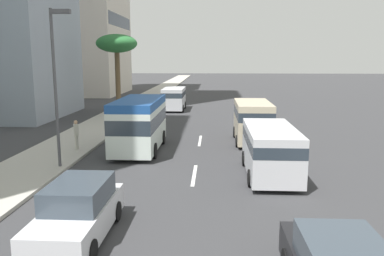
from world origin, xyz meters
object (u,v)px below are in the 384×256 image
(van_second, at_px, (270,148))
(street_lamp, at_px, (56,72))
(minibus_fourth, at_px, (139,122))
(pedestrian_near_lamp, at_px, (76,133))
(car_lead, at_px, (78,212))
(van_third, at_px, (174,97))
(van_sixth, at_px, (253,119))
(palm_tree, at_px, (117,45))

(van_second, height_order, street_lamp, street_lamp)
(minibus_fourth, height_order, pedestrian_near_lamp, minibus_fourth)
(car_lead, relative_size, pedestrian_near_lamp, 2.61)
(street_lamp, bearing_deg, van_third, -8.40)
(car_lead, distance_m, van_second, 9.23)
(van_second, bearing_deg, car_lead, 135.32)
(pedestrian_near_lamp, height_order, street_lamp, street_lamp)
(van_third, xyz_separation_m, van_sixth, (-14.87, -6.46, 0.16))
(van_second, bearing_deg, palm_tree, 30.55)
(van_second, bearing_deg, pedestrian_near_lamp, 68.93)
(van_sixth, relative_size, street_lamp, 0.67)
(van_third, relative_size, street_lamp, 0.66)
(car_lead, height_order, van_sixth, van_sixth)
(car_lead, bearing_deg, street_lamp, -155.07)
(minibus_fourth, xyz_separation_m, palm_tree, (15.40, 4.96, 4.78))
(car_lead, distance_m, van_third, 28.52)
(palm_tree, bearing_deg, van_second, -149.45)
(palm_tree, bearing_deg, minibus_fourth, -162.14)
(car_lead, xyz_separation_m, van_second, (6.55, -6.48, 0.48))
(van_third, height_order, palm_tree, palm_tree)
(street_lamp, bearing_deg, pedestrian_near_lamp, 8.31)
(pedestrian_near_lamp, bearing_deg, van_second, 38.10)
(car_lead, height_order, palm_tree, palm_tree)
(van_sixth, bearing_deg, minibus_fourth, 111.71)
(car_lead, xyz_separation_m, street_lamp, (7.01, 3.26, 3.80))
(van_sixth, bearing_deg, car_lead, 154.95)
(minibus_fourth, xyz_separation_m, pedestrian_near_lamp, (-0.50, 3.49, -0.57))
(van_second, xyz_separation_m, palm_tree, (19.85, 11.72, 5.14))
(pedestrian_near_lamp, bearing_deg, minibus_fourth, 67.29)
(van_second, distance_m, street_lamp, 10.30)
(van_sixth, xyz_separation_m, street_lamp, (-6.64, 9.64, 3.14))
(car_lead, bearing_deg, van_sixth, 154.95)
(car_lead, relative_size, van_second, 0.81)
(palm_tree, bearing_deg, car_lead, -168.78)
(van_third, xyz_separation_m, street_lamp, (-21.51, 3.18, 3.30))
(minibus_fourth, bearing_deg, van_sixth, 111.71)
(pedestrian_near_lamp, bearing_deg, street_lamp, -22.52)
(van_second, relative_size, pedestrian_near_lamp, 3.22)
(van_second, relative_size, street_lamp, 0.73)
(minibus_fourth, distance_m, pedestrian_near_lamp, 3.57)
(minibus_fourth, bearing_deg, street_lamp, -36.79)
(palm_tree, distance_m, street_lamp, 19.58)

